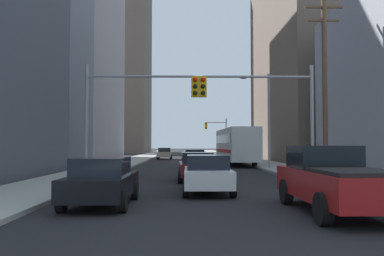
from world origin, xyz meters
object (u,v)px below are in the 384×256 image
at_px(sedan_black, 102,181).
at_px(sedan_beige, 165,153).
at_px(traffic_signal_near_right, 262,101).
at_px(traffic_signal_far_right, 217,131).
at_px(city_bus, 236,145).
at_px(sedan_navy, 194,158).
at_px(pickup_truck_red, 334,180).
at_px(traffic_signal_near_left, 137,101).
at_px(sedan_white, 207,174).
at_px(sedan_maroon, 197,166).

distance_m(sedan_black, sedan_beige, 40.74).
height_order(traffic_signal_near_right, traffic_signal_far_right, same).
distance_m(city_bus, sedan_navy, 5.45).
bearing_deg(sedan_navy, pickup_truck_red, -81.54).
relative_size(sedan_black, traffic_signal_near_left, 0.70).
height_order(pickup_truck_red, traffic_signal_near_left, traffic_signal_near_left).
height_order(city_bus, pickup_truck_red, city_bus).
bearing_deg(sedan_beige, sedan_navy, -79.76).
relative_size(city_bus, traffic_signal_near_right, 1.93).
bearing_deg(traffic_signal_far_right, traffic_signal_near_left, -100.17).
xyz_separation_m(pickup_truck_red, sedan_beige, (-6.88, 42.12, -0.16)).
height_order(pickup_truck_red, sedan_navy, pickup_truck_red).
bearing_deg(traffic_signal_near_right, sedan_white, -125.08).
relative_size(sedan_black, sedan_navy, 0.99).
height_order(city_bus, traffic_signal_far_right, traffic_signal_far_right).
relative_size(sedan_white, sedan_navy, 0.99).
bearing_deg(sedan_maroon, pickup_truck_red, -70.00).
bearing_deg(traffic_signal_near_left, sedan_beige, 90.36).
bearing_deg(sedan_beige, traffic_signal_near_right, -78.84).
bearing_deg(sedan_black, sedan_navy, 80.89).
xyz_separation_m(pickup_truck_red, traffic_signal_far_right, (0.81, 50.56, 3.09)).
relative_size(sedan_navy, traffic_signal_near_right, 0.71).
height_order(city_bus, sedan_beige, city_bus).
xyz_separation_m(sedan_black, sedan_white, (3.52, 3.15, 0.00)).
distance_m(sedan_black, traffic_signal_near_right, 10.49).
bearing_deg(pickup_truck_red, sedan_black, 168.58).
bearing_deg(traffic_signal_near_left, sedan_navy, 76.96).
bearing_deg(sedan_white, sedan_black, -138.15).
xyz_separation_m(sedan_maroon, sedan_beige, (-3.28, 32.23, 0.00)).
relative_size(sedan_maroon, traffic_signal_far_right, 0.71).
distance_m(pickup_truck_red, traffic_signal_near_right, 9.42).
relative_size(sedan_white, traffic_signal_near_right, 0.70).
height_order(sedan_black, traffic_signal_far_right, traffic_signal_far_right).
relative_size(city_bus, sedan_maroon, 2.72).
xyz_separation_m(sedan_black, traffic_signal_near_right, (6.55, 7.47, 3.36)).
distance_m(sedan_white, sedan_navy, 18.39).
distance_m(city_bus, traffic_signal_near_left, 19.12).
relative_size(sedan_navy, sedan_beige, 1.01).
distance_m(pickup_truck_red, sedan_black, 7.01).
relative_size(city_bus, sedan_white, 2.75).
xyz_separation_m(sedan_white, sedan_navy, (-0.06, 18.39, 0.00)).
bearing_deg(traffic_signal_near_right, traffic_signal_near_left, -180.00).
distance_m(sedan_maroon, traffic_signal_near_right, 4.81).
xyz_separation_m(city_bus, sedan_navy, (-4.04, -3.46, -1.16)).
distance_m(sedan_maroon, traffic_signal_far_right, 41.04).
relative_size(sedan_navy, traffic_signal_far_right, 0.71).
xyz_separation_m(sedan_black, sedan_maroon, (3.27, 8.50, 0.00)).
relative_size(city_bus, sedan_navy, 2.72).
bearing_deg(sedan_navy, sedan_maroon, -90.83).
height_order(pickup_truck_red, traffic_signal_far_right, traffic_signal_far_right).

